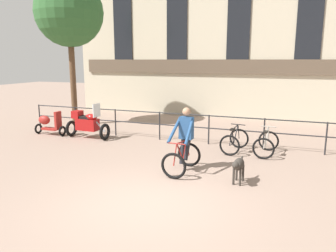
{
  "coord_description": "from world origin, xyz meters",
  "views": [
    {
      "loc": [
        2.7,
        -5.83,
        2.94
      ],
      "look_at": [
        -0.64,
        2.86,
        1.05
      ],
      "focal_mm": 35.0,
      "sensor_mm": 36.0,
      "label": 1
    }
  ],
  "objects": [
    {
      "name": "building_facade",
      "position": [
        0.0,
        10.99,
        4.66
      ],
      "size": [
        18.0,
        0.72,
        9.35
      ],
      "color": "#BCB299",
      "rests_on": "ground_plane"
    },
    {
      "name": "parked_bicycle_near_lamp",
      "position": [
        1.02,
        4.54,
        0.36
      ],
      "size": [
        0.79,
        1.18,
        0.86
      ],
      "rotation": [
        0.0,
        0.0,
        3.02
      ],
      "color": "black",
      "rests_on": "ground_plane"
    },
    {
      "name": "dog",
      "position": [
        1.59,
        1.75,
        0.46
      ],
      "size": [
        0.28,
        0.86,
        0.64
      ],
      "rotation": [
        0.0,
        0.0,
        -0.06
      ],
      "color": "#332D28",
      "rests_on": "ground_plane"
    },
    {
      "name": "parked_scooter",
      "position": [
        -6.3,
        4.38,
        0.46
      ],
      "size": [
        1.29,
        0.42,
        0.96
      ],
      "rotation": [
        0.0,
        0.0,
        1.55
      ],
      "color": "black",
      "rests_on": "ground_plane"
    },
    {
      "name": "canal_railing",
      "position": [
        -0.0,
        5.2,
        0.71
      ],
      "size": [
        15.05,
        0.05,
        1.05
      ],
      "color": "#232326",
      "rests_on": "ground_plane"
    },
    {
      "name": "parked_bicycle_mid_left",
      "position": [
        2.01,
        4.54,
        0.36
      ],
      "size": [
        0.73,
        1.15,
        0.86
      ],
      "rotation": [
        0.0,
        0.0,
        3.07
      ],
      "color": "black",
      "rests_on": "ground_plane"
    },
    {
      "name": "ground_plane",
      "position": [
        0.0,
        0.0,
        0.0
      ],
      "size": [
        60.0,
        60.0,
        0.0
      ],
      "primitive_type": "plane",
      "color": "gray"
    },
    {
      "name": "parked_motorcycle",
      "position": [
        -4.54,
        4.44,
        0.56
      ],
      "size": [
        1.68,
        0.68,
        1.35
      ],
      "rotation": [
        0.0,
        0.0,
        1.53
      ],
      "color": "black",
      "rests_on": "ground_plane"
    },
    {
      "name": "cyclist_with_bike",
      "position": [
        0.07,
        2.18,
        0.76
      ],
      "size": [
        0.75,
        1.21,
        1.7
      ],
      "rotation": [
        0.0,
        0.0,
        -0.06
      ],
      "color": "black",
      "rests_on": "ground_plane"
    },
    {
      "name": "tree_canalside_left",
      "position": [
        -6.62,
        6.48,
        4.92
      ],
      "size": [
        2.94,
        2.94,
        6.42
      ],
      "color": "brown",
      "rests_on": "ground_plane"
    }
  ]
}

